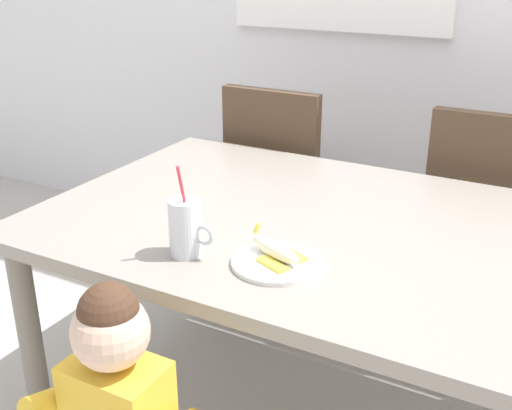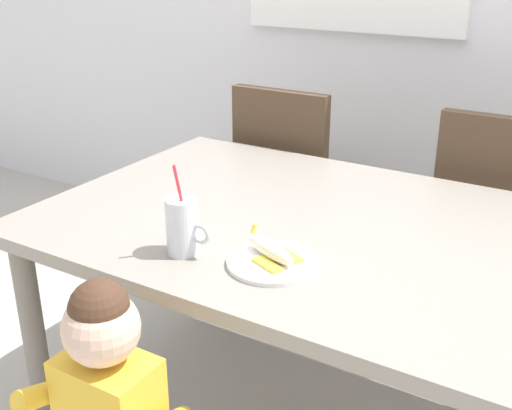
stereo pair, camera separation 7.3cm
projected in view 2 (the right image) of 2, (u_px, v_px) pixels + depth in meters
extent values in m
cube|color=gray|center=(306.00, 225.00, 1.84)|extent=(1.54, 1.09, 0.04)
cylinder|color=slate|center=(35.00, 340.00, 1.94)|extent=(0.07, 0.07, 0.70)
cylinder|color=slate|center=(208.00, 232.00, 2.68)|extent=(0.07, 0.07, 0.70)
cube|color=#4C3826|center=(300.00, 195.00, 2.81)|extent=(0.44, 0.44, 0.06)
cube|color=#4C3826|center=(279.00, 149.00, 2.55)|extent=(0.42, 0.05, 0.48)
cylinder|color=black|center=(353.00, 238.00, 2.96)|extent=(0.04, 0.04, 0.42)
cylinder|color=black|center=(282.00, 221.00, 3.14)|extent=(0.04, 0.04, 0.42)
cylinder|color=black|center=(318.00, 271.00, 2.66)|extent=(0.04, 0.04, 0.42)
cylinder|color=black|center=(242.00, 250.00, 2.84)|extent=(0.04, 0.04, 0.42)
cube|color=#4C3826|center=(497.00, 235.00, 2.42)|extent=(0.44, 0.44, 0.06)
cube|color=#4C3826|center=(496.00, 185.00, 2.16)|extent=(0.42, 0.05, 0.48)
cylinder|color=black|center=(453.00, 259.00, 2.76)|extent=(0.04, 0.04, 0.42)
cylinder|color=black|center=(427.00, 297.00, 2.46)|extent=(0.04, 0.04, 0.42)
sphere|color=beige|center=(101.00, 328.00, 1.34)|extent=(0.17, 0.17, 0.17)
sphere|color=#472D1E|center=(99.00, 309.00, 1.33)|extent=(0.13, 0.13, 0.13)
cylinder|color=gold|center=(59.00, 389.00, 1.47)|extent=(0.05, 0.24, 0.13)
cylinder|color=silver|center=(182.00, 226.00, 1.60)|extent=(0.08, 0.08, 0.15)
cylinder|color=white|center=(183.00, 237.00, 1.61)|extent=(0.07, 0.07, 0.08)
torus|color=silver|center=(201.00, 234.00, 1.58)|extent=(0.06, 0.01, 0.06)
cylinder|color=#E5333F|center=(182.00, 203.00, 1.57)|extent=(0.01, 0.06, 0.22)
cylinder|color=white|center=(273.00, 263.00, 1.57)|extent=(0.23, 0.23, 0.01)
ellipsoid|color=#F4EAC6|center=(271.00, 250.00, 1.57)|extent=(0.17, 0.11, 0.04)
cube|color=yellow|center=(267.00, 264.00, 1.54)|extent=(0.10, 0.06, 0.01)
cube|color=yellow|center=(288.00, 255.00, 1.58)|extent=(0.10, 0.06, 0.01)
cylinder|color=yellow|center=(254.00, 228.00, 1.61)|extent=(0.03, 0.02, 0.03)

